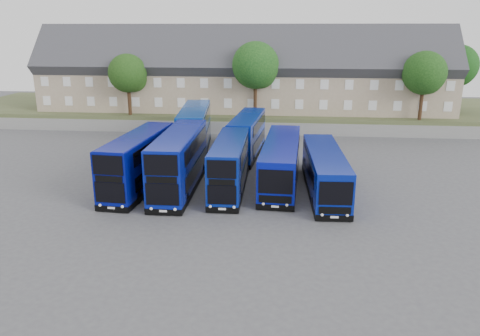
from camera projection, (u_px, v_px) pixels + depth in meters
name	position (u px, v px, depth m)	size (l,w,h in m)	color
ground	(207.00, 203.00, 35.41)	(120.00, 120.00, 0.00)	#49494F
retaining_wall	(238.00, 128.00, 58.07)	(70.00, 0.40, 1.50)	slate
earth_bank	(245.00, 112.00, 67.52)	(80.00, 20.00, 2.00)	#49532E
terrace_row	(242.00, 76.00, 62.09)	(54.00, 10.40, 11.20)	tan
dd_front_left	(139.00, 163.00, 38.08)	(3.46, 11.34, 4.44)	#070E82
dd_front_mid	(179.00, 162.00, 37.80)	(2.80, 11.75, 4.66)	#081795
dd_front_right	(230.00, 166.00, 37.64)	(2.48, 10.44, 4.14)	#071F8F
dd_rear_left	(195.00, 131.00, 49.35)	(3.81, 11.89, 4.65)	#083DA1
dd_rear_right	(247.00, 137.00, 47.78)	(3.25, 10.60, 4.15)	#0925A6
coach_east_a	(281.00, 163.00, 39.52)	(3.47, 13.48, 3.65)	#08129A
coach_east_b	(325.00, 172.00, 37.28)	(3.10, 12.49, 3.39)	#071B90
tree_west	(129.00, 75.00, 58.55)	(4.80, 4.80, 7.65)	#382314
tree_mid	(257.00, 67.00, 57.28)	(5.76, 5.76, 9.18)	#382314
tree_east	(425.00, 75.00, 55.19)	(5.12, 5.12, 8.16)	#382314
tree_far	(458.00, 67.00, 61.21)	(5.44, 5.44, 8.67)	#382314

